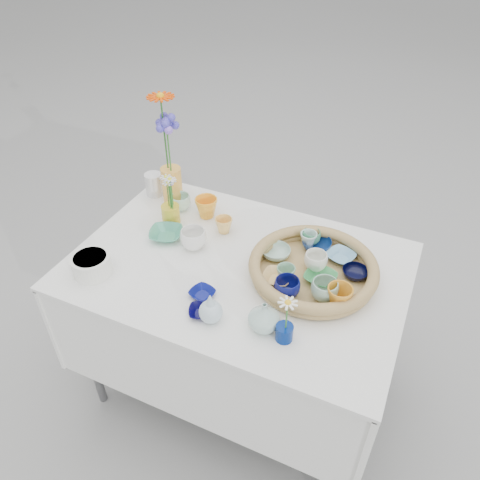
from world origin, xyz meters
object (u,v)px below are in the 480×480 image
at_px(wicker_tray, 313,269).
at_px(tall_vase_yellow, 172,185).
at_px(display_table, 238,383).
at_px(bud_vase_seafoam, 264,316).

xyz_separation_m(wicker_tray, tall_vase_yellow, (-0.73, 0.23, 0.05)).
bearing_deg(display_table, wicker_tray, 10.12).
xyz_separation_m(display_table, tall_vase_yellow, (-0.45, 0.28, 0.85)).
relative_size(wicker_tray, tall_vase_yellow, 2.81).
relative_size(bud_vase_seafoam, tall_vase_yellow, 0.64).
relative_size(display_table, wicker_tray, 2.66).
xyz_separation_m(wicker_tray, bud_vase_seafoam, (-0.07, -0.30, 0.02)).
bearing_deg(tall_vase_yellow, display_table, -31.58).
height_order(bud_vase_seafoam, tall_vase_yellow, tall_vase_yellow).
bearing_deg(display_table, bud_vase_seafoam, -50.23).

